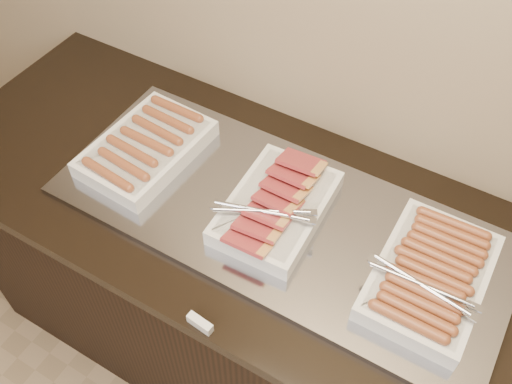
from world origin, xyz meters
TOP-DOWN VIEW (x-y plane):
  - counter at (0.00, 2.13)m, footprint 2.06×0.76m
  - warming_tray at (0.01, 2.13)m, footprint 1.20×0.50m
  - dish_left at (-0.42, 2.13)m, footprint 0.26×0.38m
  - dish_center at (0.00, 2.13)m, footprint 0.27×0.37m
  - dish_right at (0.41, 2.13)m, footprint 0.26×0.37m
  - label_holder at (0.00, 1.77)m, footprint 0.07×0.03m

SIDE VIEW (x-z plane):
  - counter at x=0.00m, z-range 0.00..0.90m
  - warming_tray at x=0.01m, z-range 0.90..0.92m
  - label_holder at x=0.00m, z-range 0.90..0.93m
  - dish_left at x=-0.42m, z-range 0.91..0.98m
  - dish_center at x=0.00m, z-range 0.91..1.00m
  - dish_right at x=0.41m, z-range 0.91..0.99m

